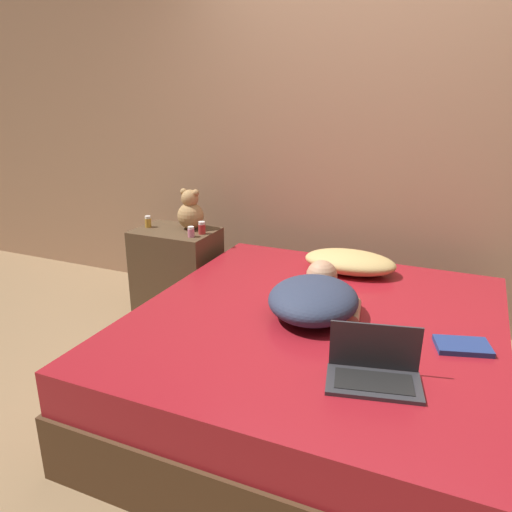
% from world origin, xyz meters
% --- Properties ---
extents(ground_plane, '(12.00, 12.00, 0.00)m').
position_xyz_m(ground_plane, '(0.00, 0.00, 0.00)').
color(ground_plane, '#937551').
extents(wall_back, '(8.00, 0.06, 2.60)m').
position_xyz_m(wall_back, '(0.00, 1.24, 1.30)').
color(wall_back, tan).
rests_on(wall_back, ground_plane).
extents(bed, '(1.77, 1.91, 0.51)m').
position_xyz_m(bed, '(0.00, 0.00, 0.25)').
color(bed, '#4C331E').
rests_on(bed, ground_plane).
extents(nightstand, '(0.55, 0.40, 0.64)m').
position_xyz_m(nightstand, '(-1.22, 0.65, 0.32)').
color(nightstand, brown).
rests_on(nightstand, ground_plane).
extents(pillow, '(0.56, 0.33, 0.13)m').
position_xyz_m(pillow, '(-0.00, 0.68, 0.58)').
color(pillow, tan).
rests_on(pillow, bed).
extents(person_lying, '(0.52, 0.71, 0.18)m').
position_xyz_m(person_lying, '(-0.02, 0.04, 0.60)').
color(person_lying, '#2D3851').
rests_on(person_lying, bed).
extents(laptop, '(0.39, 0.28, 0.22)m').
position_xyz_m(laptop, '(0.37, -0.45, 0.56)').
color(laptop, '#333338').
rests_on(laptop, bed).
extents(teddy_bear, '(0.18, 0.18, 0.28)m').
position_xyz_m(teddy_bear, '(-1.14, 0.73, 0.77)').
color(teddy_bear, tan).
rests_on(teddy_bear, nightstand).
extents(bottle_pink, '(0.04, 0.04, 0.07)m').
position_xyz_m(bottle_pink, '(-1.04, 0.56, 0.68)').
color(bottle_pink, pink).
rests_on(bottle_pink, nightstand).
extents(bottle_red, '(0.05, 0.05, 0.08)m').
position_xyz_m(bottle_red, '(-1.01, 0.65, 0.69)').
color(bottle_red, '#B72D2D').
rests_on(bottle_red, nightstand).
extents(bottle_amber, '(0.04, 0.04, 0.08)m').
position_xyz_m(bottle_amber, '(-1.44, 0.64, 0.68)').
color(bottle_amber, gold).
rests_on(bottle_amber, nightstand).
extents(book, '(0.26, 0.21, 0.02)m').
position_xyz_m(book, '(0.67, -0.05, 0.53)').
color(book, navy).
rests_on(book, bed).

